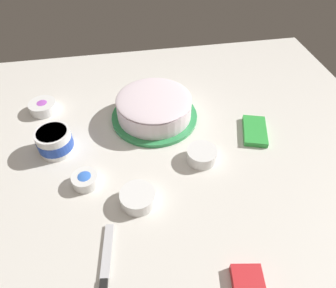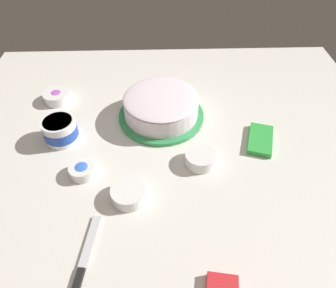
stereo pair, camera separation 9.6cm
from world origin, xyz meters
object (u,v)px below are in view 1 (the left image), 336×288
object	(u,v)px
sprinkle_bowl_orange	(202,154)
sprinkle_bowl_green	(138,198)
candy_box_upper	(255,131)
frosting_tub	(55,141)
spreading_knife	(104,279)
sprinkle_bowl_rainbow	(43,106)
sprinkle_bowl_blue	(85,179)
frosted_cake	(154,108)

from	to	relation	value
sprinkle_bowl_orange	sprinkle_bowl_green	size ratio (longest dim) A/B	0.96
sprinkle_bowl_orange	candy_box_upper	distance (m)	0.23
sprinkle_bowl_orange	sprinkle_bowl_green	xyz separation A→B (m)	(0.12, -0.21, -0.00)
sprinkle_bowl_orange	candy_box_upper	size ratio (longest dim) A/B	0.67
frosting_tub	spreading_knife	distance (m)	0.47
candy_box_upper	spreading_knife	bearing A→B (deg)	-34.51
sprinkle_bowl_rainbow	sprinkle_bowl_blue	world-z (taller)	sprinkle_bowl_rainbow
frosting_tub	sprinkle_bowl_orange	world-z (taller)	frosting_tub
frosted_cake	spreading_knife	size ratio (longest dim) A/B	1.31
spreading_knife	sprinkle_bowl_rainbow	xyz separation A→B (m)	(-0.66, -0.20, 0.02)
frosting_tub	frosted_cake	bearing A→B (deg)	107.33
frosted_cake	sprinkle_bowl_rainbow	bearing A→B (deg)	-105.51
spreading_knife	sprinkle_bowl_rainbow	bearing A→B (deg)	-162.85
sprinkle_bowl_orange	sprinkle_bowl_green	world-z (taller)	sprinkle_bowl_orange
frosting_tub	sprinkle_bowl_orange	xyz separation A→B (m)	(0.12, 0.45, -0.02)
frosted_cake	sprinkle_bowl_rainbow	size ratio (longest dim) A/B	3.11
sprinkle_bowl_rainbow	frosting_tub	bearing A→B (deg)	16.82
frosting_tub	sprinkle_bowl_blue	bearing A→B (deg)	30.96
sprinkle_bowl_rainbow	sprinkle_bowl_blue	distance (m)	0.40
candy_box_upper	frosting_tub	bearing A→B (deg)	-75.51
frosting_tub	sprinkle_bowl_rainbow	bearing A→B (deg)	-163.18
sprinkle_bowl_rainbow	sprinkle_bowl_orange	distance (m)	0.62
spreading_knife	sprinkle_bowl_orange	world-z (taller)	sprinkle_bowl_orange
sprinkle_bowl_blue	sprinkle_bowl_rainbow	bearing A→B (deg)	-156.86
frosting_tub	candy_box_upper	xyz separation A→B (m)	(0.03, 0.67, -0.03)
frosted_cake	sprinkle_bowl_orange	distance (m)	0.26
sprinkle_bowl_blue	sprinkle_bowl_orange	distance (m)	0.36
sprinkle_bowl_rainbow	candy_box_upper	xyz separation A→B (m)	(0.25, 0.73, -0.01)
frosting_tub	sprinkle_bowl_green	world-z (taller)	frosting_tub
sprinkle_bowl_rainbow	sprinkle_bowl_blue	bearing A→B (deg)	23.14
sprinkle_bowl_green	frosted_cake	bearing A→B (deg)	164.53
candy_box_upper	frosted_cake	bearing A→B (deg)	-95.41
frosting_tub	candy_box_upper	world-z (taller)	frosting_tub
spreading_knife	sprinkle_bowl_blue	distance (m)	0.29
sprinkle_bowl_orange	sprinkle_bowl_green	bearing A→B (deg)	-59.87
frosted_cake	candy_box_upper	xyz separation A→B (m)	(0.14, 0.33, -0.04)
frosted_cake	sprinkle_bowl_blue	size ratio (longest dim) A/B	4.02
sprinkle_bowl_green	candy_box_upper	bearing A→B (deg)	116.42
spreading_knife	sprinkle_bowl_blue	size ratio (longest dim) A/B	3.08
sprinkle_bowl_orange	sprinkle_bowl_blue	bearing A→B (deg)	-84.54
frosting_tub	sprinkle_bowl_blue	xyz separation A→B (m)	(0.16, 0.09, -0.02)
sprinkle_bowl_green	sprinkle_bowl_blue	bearing A→B (deg)	-121.98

